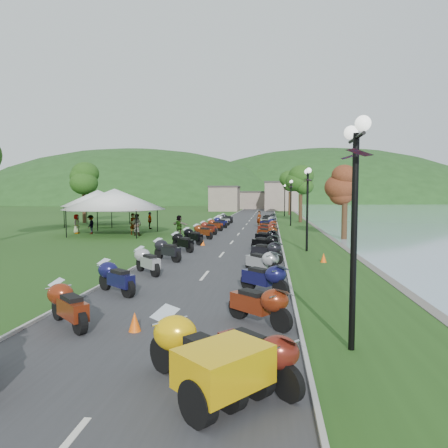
{
  "coord_description": "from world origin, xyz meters",
  "views": [
    {
      "loc": [
        2.79,
        -6.66,
        3.48
      ],
      "look_at": [
        -0.65,
        22.66,
        1.3
      ],
      "focal_mm": 32.0,
      "sensor_mm": 36.0,
      "label": 1
    }
  ],
  "objects_px": {
    "vendor_tent_main": "(115,212)",
    "pedestrian_c": "(91,234)",
    "pedestrian_a": "(134,234)",
    "pedestrian_b": "(137,236)",
    "streetlamp_near": "(354,239)",
    "yellow_trike": "(196,357)"
  },
  "relations": [
    {
      "from": "yellow_trike",
      "to": "streetlamp_near",
      "type": "relative_size",
      "value": 0.55
    },
    {
      "from": "streetlamp_near",
      "to": "pedestrian_b",
      "type": "distance_m",
      "value": 27.16
    },
    {
      "from": "vendor_tent_main",
      "to": "pedestrian_c",
      "type": "bearing_deg",
      "value": 176.81
    },
    {
      "from": "vendor_tent_main",
      "to": "pedestrian_a",
      "type": "distance_m",
      "value": 2.57
    },
    {
      "from": "vendor_tent_main",
      "to": "pedestrian_a",
      "type": "xyz_separation_m",
      "value": [
        1.61,
        0.12,
        -2.0
      ]
    },
    {
      "from": "streetlamp_near",
      "to": "vendor_tent_main",
      "type": "bearing_deg",
      "value": 122.08
    },
    {
      "from": "yellow_trike",
      "to": "pedestrian_a",
      "type": "xyz_separation_m",
      "value": [
        -10.61,
        26.81,
        -0.63
      ]
    },
    {
      "from": "streetlamp_near",
      "to": "vendor_tent_main",
      "type": "height_order",
      "value": "streetlamp_near"
    },
    {
      "from": "yellow_trike",
      "to": "pedestrian_b",
      "type": "height_order",
      "value": "yellow_trike"
    },
    {
      "from": "yellow_trike",
      "to": "pedestrian_c",
      "type": "bearing_deg",
      "value": -20.07
    },
    {
      "from": "yellow_trike",
      "to": "vendor_tent_main",
      "type": "xyz_separation_m",
      "value": [
        -12.22,
        26.69,
        1.37
      ]
    },
    {
      "from": "pedestrian_a",
      "to": "pedestrian_b",
      "type": "distance_m",
      "value": 1.09
    },
    {
      "from": "vendor_tent_main",
      "to": "pedestrian_b",
      "type": "height_order",
      "value": "vendor_tent_main"
    },
    {
      "from": "vendor_tent_main",
      "to": "pedestrian_b",
      "type": "bearing_deg",
      "value": -19.38
    },
    {
      "from": "yellow_trike",
      "to": "pedestrian_b",
      "type": "bearing_deg",
      "value": -27.41
    },
    {
      "from": "yellow_trike",
      "to": "vendor_tent_main",
      "type": "bearing_deg",
      "value": -23.91
    },
    {
      "from": "streetlamp_near",
      "to": "pedestrian_a",
      "type": "distance_m",
      "value": 28.25
    },
    {
      "from": "pedestrian_a",
      "to": "pedestrian_b",
      "type": "relative_size",
      "value": 1.0
    },
    {
      "from": "yellow_trike",
      "to": "pedestrian_c",
      "type": "relative_size",
      "value": 1.62
    },
    {
      "from": "yellow_trike",
      "to": "streetlamp_near",
      "type": "distance_m",
      "value": 4.27
    },
    {
      "from": "yellow_trike",
      "to": "pedestrian_a",
      "type": "relative_size",
      "value": 1.47
    },
    {
      "from": "vendor_tent_main",
      "to": "pedestrian_c",
      "type": "xyz_separation_m",
      "value": [
        -2.3,
        0.13,
        -2.0
      ]
    }
  ]
}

